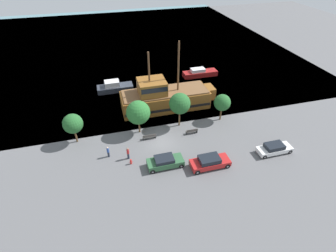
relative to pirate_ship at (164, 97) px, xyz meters
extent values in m
plane|color=#5B5B5E|center=(-2.68, -9.00, -1.93)|extent=(160.00, 160.00, 0.00)
plane|color=slate|center=(-2.68, 35.00, -1.93)|extent=(80.00, 80.00, 0.00)
cube|color=brown|center=(0.17, 0.00, -0.54)|extent=(14.43, 4.87, 2.78)
cube|color=black|center=(0.17, 0.00, -0.95)|extent=(14.14, 4.95, 0.45)
cube|color=brown|center=(7.98, 0.00, -0.12)|extent=(1.40, 2.68, 1.95)
cube|color=brown|center=(0.17, 0.00, 0.98)|extent=(13.85, 4.48, 0.25)
cube|color=brown|center=(-1.99, 0.00, 2.21)|extent=(4.33, 3.90, 2.21)
cube|color=black|center=(-1.99, 0.00, 2.54)|extent=(4.11, 3.96, 0.80)
cylinder|color=#4C331E|center=(2.34, 0.00, 5.12)|extent=(0.28, 0.28, 8.04)
cylinder|color=#4C331E|center=(-2.35, 0.00, 4.52)|extent=(0.28, 0.28, 6.83)
cube|color=maroon|center=(10.23, 9.94, -1.42)|extent=(7.04, 2.05, 1.01)
cube|color=silver|center=(9.70, 9.94, -0.58)|extent=(2.82, 1.60, 0.66)
cube|color=black|center=(10.54, 9.94, -0.58)|extent=(0.12, 1.44, 0.53)
cube|color=#2D333D|center=(-7.35, 8.18, -1.44)|extent=(6.54, 2.38, 0.98)
cube|color=silver|center=(-7.84, 8.18, -0.45)|extent=(2.62, 1.85, 1.00)
cube|color=black|center=(-7.05, 8.18, -0.45)|extent=(0.12, 1.66, 0.80)
cube|color=#B21E1E|center=(1.96, -15.13, -1.32)|extent=(4.96, 1.93, 0.68)
cube|color=black|center=(1.81, -15.13, -0.68)|extent=(2.58, 1.73, 0.60)
cylinder|color=black|center=(3.95, -16.00, -1.58)|extent=(0.70, 0.22, 0.70)
cylinder|color=gray|center=(3.95, -16.00, -1.58)|extent=(0.27, 0.25, 0.27)
cylinder|color=black|center=(3.95, -14.26, -1.58)|extent=(0.70, 0.22, 0.70)
cylinder|color=gray|center=(3.95, -14.26, -1.58)|extent=(0.27, 0.25, 0.27)
cylinder|color=black|center=(-0.03, -16.00, -1.58)|extent=(0.70, 0.22, 0.70)
cylinder|color=gray|center=(-0.03, -16.00, -1.58)|extent=(0.27, 0.25, 0.27)
cylinder|color=black|center=(-0.03, -14.26, -1.58)|extent=(0.70, 0.22, 0.70)
cylinder|color=gray|center=(-0.03, -14.26, -1.58)|extent=(0.27, 0.25, 0.27)
cube|color=#2D5B38|center=(-3.40, -13.58, -1.33)|extent=(4.53, 1.87, 0.73)
cube|color=black|center=(-3.54, -13.58, -0.73)|extent=(2.36, 1.68, 0.46)
cylinder|color=black|center=(-1.57, -14.43, -1.62)|extent=(0.62, 0.22, 0.62)
cylinder|color=gray|center=(-1.57, -14.43, -1.62)|extent=(0.24, 0.25, 0.24)
cylinder|color=black|center=(-1.57, -12.74, -1.62)|extent=(0.62, 0.22, 0.62)
cylinder|color=gray|center=(-1.57, -12.74, -1.62)|extent=(0.24, 0.25, 0.24)
cylinder|color=black|center=(-5.23, -14.43, -1.62)|extent=(0.62, 0.22, 0.62)
cylinder|color=gray|center=(-5.23, -14.43, -1.62)|extent=(0.24, 0.25, 0.24)
cylinder|color=black|center=(-5.23, -12.74, -1.62)|extent=(0.62, 0.22, 0.62)
cylinder|color=gray|center=(-5.23, -12.74, -1.62)|extent=(0.24, 0.25, 0.24)
cube|color=white|center=(11.27, -14.93, -1.40)|extent=(4.69, 1.73, 0.59)
cube|color=black|center=(11.13, -14.93, -0.82)|extent=(2.44, 1.56, 0.57)
cylinder|color=black|center=(13.18, -15.70, -1.62)|extent=(0.62, 0.22, 0.62)
cylinder|color=gray|center=(13.18, -15.70, -1.62)|extent=(0.24, 0.25, 0.24)
cylinder|color=black|center=(13.18, -14.15, -1.62)|extent=(0.62, 0.22, 0.62)
cylinder|color=gray|center=(13.18, -14.15, -1.62)|extent=(0.24, 0.25, 0.24)
cylinder|color=black|center=(9.36, -15.70, -1.62)|extent=(0.62, 0.22, 0.62)
cylinder|color=gray|center=(9.36, -15.70, -1.62)|extent=(0.24, 0.25, 0.24)
cylinder|color=black|center=(9.36, -14.15, -1.62)|extent=(0.62, 0.22, 0.62)
cylinder|color=gray|center=(9.36, -14.15, -1.62)|extent=(0.24, 0.25, 0.24)
cylinder|color=red|center=(-7.52, -12.08, -1.65)|extent=(0.22, 0.22, 0.56)
sphere|color=red|center=(-7.52, -12.08, -1.29)|extent=(0.25, 0.25, 0.25)
cylinder|color=red|center=(-7.68, -12.08, -1.62)|extent=(0.10, 0.09, 0.09)
cylinder|color=red|center=(-7.36, -12.08, -1.62)|extent=(0.10, 0.09, 0.09)
cube|color=#4C4742|center=(2.04, -8.08, -1.50)|extent=(1.72, 0.45, 0.05)
cube|color=#4C4742|center=(2.04, -8.28, -1.28)|extent=(1.72, 0.06, 0.40)
cube|color=#2D2D2D|center=(1.25, -8.08, -1.73)|extent=(0.12, 0.36, 0.40)
cube|color=#2D2D2D|center=(2.84, -8.08, -1.73)|extent=(0.12, 0.36, 0.40)
cube|color=#4C4742|center=(-4.21, -7.68, -1.50)|extent=(1.91, 0.45, 0.05)
cube|color=#4C4742|center=(-4.21, -7.88, -1.28)|extent=(1.91, 0.06, 0.40)
cube|color=#2D2D2D|center=(-5.10, -7.68, -1.73)|extent=(0.12, 0.36, 0.40)
cube|color=#2D2D2D|center=(-3.31, -7.68, -1.73)|extent=(0.12, 0.36, 0.40)
cylinder|color=#232838|center=(-10.13, -9.94, -1.53)|extent=(0.27, 0.27, 0.78)
cylinder|color=#2D4C93|center=(-10.13, -9.94, -0.84)|extent=(0.32, 0.32, 0.60)
sphere|color=beige|center=(-10.13, -9.94, -0.43)|extent=(0.21, 0.21, 0.21)
cylinder|color=#232838|center=(-7.68, -10.99, -1.50)|extent=(0.27, 0.27, 0.86)
cylinder|color=#B22323|center=(-7.68, -10.99, -0.74)|extent=(0.32, 0.32, 0.66)
sphere|color=#8C664C|center=(-7.68, -10.99, -0.29)|extent=(0.23, 0.23, 0.23)
cylinder|color=brown|center=(-14.16, -5.62, -0.96)|extent=(0.24, 0.24, 1.94)
sphere|color=#235B28|center=(-14.16, -5.62, 1.16)|extent=(2.71, 2.71, 2.71)
cylinder|color=brown|center=(-5.25, -5.70, -0.96)|extent=(0.24, 0.24, 1.94)
sphere|color=#286B2D|center=(-5.25, -5.70, 1.47)|extent=(3.43, 3.43, 3.43)
cylinder|color=brown|center=(0.89, -5.63, -0.67)|extent=(0.24, 0.24, 2.51)
sphere|color=#235B28|center=(0.89, -5.63, 1.92)|extent=(3.13, 3.13, 3.13)
cylinder|color=brown|center=(7.59, -5.83, -0.93)|extent=(0.24, 0.24, 1.99)
sphere|color=#235B28|center=(7.59, -5.83, 1.15)|extent=(2.55, 2.55, 2.55)
camera|label=1|loc=(-9.33, -36.60, 21.60)|focal=28.00mm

